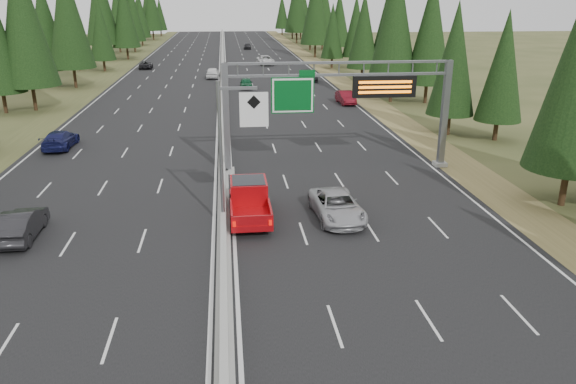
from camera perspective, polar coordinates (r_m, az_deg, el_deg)
The scene contains 19 objects.
road at distance 84.85m, azimuth -6.65°, elevation 10.94°, with size 32.00×260.00×0.08m, color black.
shoulder_right at distance 86.63m, azimuth 5.43°, elevation 11.14°, with size 3.60×260.00×0.06m, color olive.
shoulder_left at distance 86.78m, azimuth -18.67°, elevation 10.25°, with size 3.60×260.00×0.06m, color #3A4420.
median_barrier at distance 84.80m, azimuth -6.66°, elevation 11.19°, with size 0.70×260.00×0.85m.
sign_gantry at distance 40.38m, azimuth 6.05°, elevation 9.37°, with size 16.75×0.98×7.80m.
hov_sign_pole at distance 29.89m, azimuth -5.76°, elevation 4.81°, with size 2.80×0.50×8.00m.
tree_row_right at distance 80.19m, azimuth 9.94°, elevation 16.93°, with size 11.42×240.72×18.81m.
tree_row_left at distance 73.31m, azimuth -24.88°, elevation 15.26°, with size 11.26×238.38×18.92m.
silver_minivan at distance 32.11m, azimuth 4.99°, elevation -1.42°, with size 2.50×5.41×1.50m, color #A8A8AD.
red_pickup at distance 32.40m, azimuth -3.97°, elevation -0.52°, with size 2.21×6.18×2.01m.
car_ahead_green at distance 79.11m, azimuth -4.27°, elevation 10.96°, with size 1.69×4.20×1.43m, color #114D2B.
car_ahead_dkred at distance 67.69m, azimuth 5.88°, elevation 9.54°, with size 1.58×4.53×1.49m, color maroon.
car_ahead_dkgrey at distance 86.16m, azimuth 2.14°, elevation 11.69°, with size 2.03×4.98×1.45m, color black.
car_ahead_white at distance 107.37m, azimuth -2.32°, elevation 13.24°, with size 2.73×5.93×1.65m, color white.
car_ahead_far at distance 140.44m, azimuth -4.15°, elevation 14.57°, with size 1.68×4.18×1.42m, color black.
car_onc_near at distance 32.59m, azimuth -25.48°, elevation -2.96°, with size 1.63×4.68×1.54m, color black.
car_onc_blue at distance 50.84m, azimuth -22.13°, elevation 4.98°, with size 2.09×5.13×1.49m, color #16194E.
car_onc_white at distance 90.06m, azimuth -7.65°, elevation 11.93°, with size 1.94×4.83×1.64m, color white.
car_onc_far at distance 104.48m, azimuth -14.23°, elevation 12.43°, with size 2.20×4.77×1.33m, color black.
Camera 1 is at (0.37, -3.99, 12.13)m, focal length 35.00 mm.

